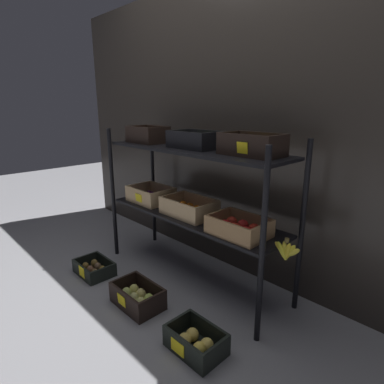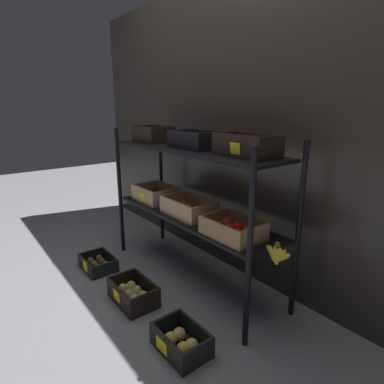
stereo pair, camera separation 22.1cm
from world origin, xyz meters
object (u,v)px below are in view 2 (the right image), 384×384
object	(u,v)px
crate_ground_pear	(133,294)
crate_ground_apple_gold	(181,342)
display_rack	(193,183)
crate_ground_kiwi	(98,264)

from	to	relation	value
crate_ground_pear	crate_ground_apple_gold	xyz separation A→B (m)	(0.54, -0.00, -0.01)
display_rack	crate_ground_kiwi	world-z (taller)	display_rack
display_rack	crate_ground_apple_gold	bearing A→B (deg)	-43.14
display_rack	crate_ground_pear	xyz separation A→B (m)	(-0.00, -0.50, -0.68)
crate_ground_apple_gold	crate_ground_kiwi	bearing A→B (deg)	-179.54
crate_ground_pear	crate_ground_apple_gold	world-z (taller)	crate_ground_pear
crate_ground_pear	crate_ground_apple_gold	size ratio (longest dim) A/B	1.11
crate_ground_pear	crate_ground_apple_gold	bearing A→B (deg)	-0.26
display_rack	crate_ground_pear	distance (m)	0.84
display_rack	crate_ground_kiwi	size ratio (longest dim) A/B	5.32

